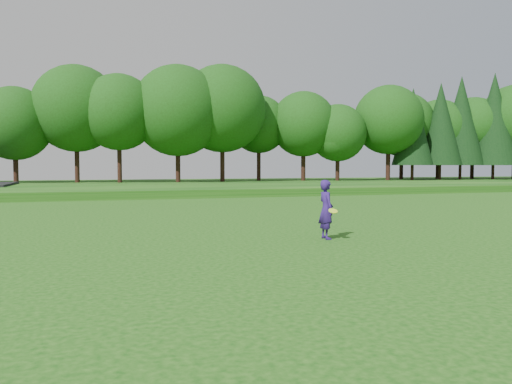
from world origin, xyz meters
name	(u,v)px	position (x,y,z in m)	size (l,w,h in m)	color
ground	(261,235)	(0.00, 0.00, 0.00)	(140.00, 140.00, 0.00)	#10460D
berm	(149,186)	(0.00, 34.00, 0.30)	(130.00, 30.00, 0.60)	#10460D
walking_path	(170,198)	(0.00, 20.00, 0.02)	(130.00, 1.60, 0.04)	gray
treeline	(144,110)	(0.00, 38.00, 8.10)	(104.00, 7.00, 15.00)	#1A420F
woman	(326,210)	(1.67, -1.45, 0.93)	(0.47, 0.96, 1.86)	navy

